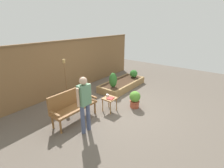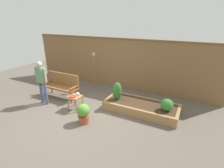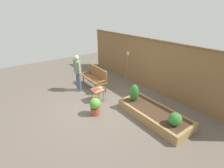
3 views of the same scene
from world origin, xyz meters
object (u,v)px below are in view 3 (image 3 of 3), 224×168
object	(u,v)px
garden_bench	(95,76)
shrub_near_bench	(134,93)
shrub_far_corner	(175,119)
person_by_bench	(78,70)
side_table	(98,91)
book_on_table	(96,89)
cup_on_table	(101,88)
potted_boxwood	(95,106)
tiki_torch	(127,63)

from	to	relation	value
garden_bench	shrub_near_bench	distance (m)	2.28
shrub_far_corner	person_by_bench	size ratio (longest dim) A/B	0.24
person_by_bench	shrub_near_bench	bearing A→B (deg)	20.97
side_table	book_on_table	world-z (taller)	book_on_table
shrub_near_bench	shrub_far_corner	bearing A→B (deg)	0.00
book_on_table	shrub_near_bench	xyz separation A→B (m)	(1.21, 0.81, 0.11)
cup_on_table	shrub_near_bench	world-z (taller)	shrub_near_bench
side_table	shrub_near_bench	bearing A→B (deg)	32.54
side_table	book_on_table	size ratio (longest dim) A/B	2.19
potted_boxwood	shrub_far_corner	bearing A→B (deg)	31.64
shrub_near_bench	tiki_torch	size ratio (longest dim) A/B	0.39
potted_boxwood	tiki_torch	distance (m)	2.66
shrub_far_corner	person_by_bench	xyz separation A→B (m)	(-4.09, -0.94, 0.45)
person_by_bench	book_on_table	bearing A→B (deg)	5.75
shrub_near_bench	side_table	bearing A→B (deg)	-147.46
tiki_torch	person_by_bench	xyz separation A→B (m)	(-0.90, -1.94, -0.17)
book_on_table	garden_bench	bearing A→B (deg)	140.32
potted_boxwood	person_by_bench	world-z (taller)	person_by_bench
side_table	shrub_far_corner	world-z (taller)	shrub_far_corner
potted_boxwood	person_by_bench	xyz separation A→B (m)	(-1.99, 0.36, 0.61)
book_on_table	person_by_bench	distance (m)	1.32
garden_bench	person_by_bench	distance (m)	0.85
side_table	cup_on_table	size ratio (longest dim) A/B	3.71
garden_bench	book_on_table	size ratio (longest dim) A/B	6.57
garden_bench	book_on_table	xyz separation A→B (m)	(1.06, -0.61, -0.05)
side_table	person_by_bench	size ratio (longest dim) A/B	0.31
garden_bench	cup_on_table	xyz separation A→B (m)	(1.12, -0.44, -0.02)
garden_bench	cup_on_table	size ratio (longest dim) A/B	11.13
side_table	potted_boxwood	size ratio (longest dim) A/B	0.80
side_table	potted_boxwood	bearing A→B (deg)	-36.28
tiki_torch	potted_boxwood	bearing A→B (deg)	-64.67
side_table	person_by_bench	xyz separation A→B (m)	(-1.26, -0.18, 0.54)
cup_on_table	shrub_near_bench	xyz separation A→B (m)	(1.15, 0.64, 0.09)
tiki_torch	person_by_bench	size ratio (longest dim) A/B	1.02
shrub_near_bench	person_by_bench	xyz separation A→B (m)	(-2.45, -0.94, 0.33)
shrub_near_bench	tiki_torch	bearing A→B (deg)	147.12
cup_on_table	potted_boxwood	bearing A→B (deg)	-43.40
potted_boxwood	shrub_far_corner	distance (m)	2.48
book_on_table	shrub_near_bench	size ratio (longest dim) A/B	0.36
book_on_table	tiki_torch	distance (m)	1.94
garden_bench	potted_boxwood	distance (m)	2.13
shrub_near_bench	person_by_bench	bearing A→B (deg)	-159.03
shrub_near_bench	tiki_torch	world-z (taller)	tiki_torch
shrub_far_corner	tiki_torch	xyz separation A→B (m)	(-3.19, 1.00, 0.62)
side_table	shrub_far_corner	size ratio (longest dim) A/B	1.30
side_table	cup_on_table	world-z (taller)	cup_on_table
book_on_table	tiki_torch	size ratio (longest dim) A/B	0.14
potted_boxwood	person_by_bench	size ratio (longest dim) A/B	0.38
side_table	tiki_torch	bearing A→B (deg)	101.46
book_on_table	potted_boxwood	world-z (taller)	potted_boxwood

